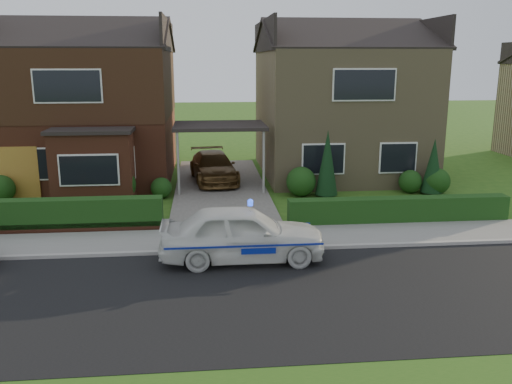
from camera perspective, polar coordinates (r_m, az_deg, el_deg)
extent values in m
plane|color=#2A5516|center=(12.82, -2.08, -11.06)|extent=(120.00, 120.00, 0.00)
cube|color=black|center=(12.82, -2.08, -11.06)|extent=(60.00, 6.00, 0.02)
cube|color=#9E9993|center=(15.61, -2.77, -6.17)|extent=(60.00, 0.16, 0.12)
cube|color=slate|center=(16.61, -2.95, -4.97)|extent=(60.00, 2.00, 0.10)
cube|color=#666059|center=(23.24, -3.75, 0.50)|extent=(3.80, 12.00, 0.12)
cube|color=brown|center=(26.24, -16.96, 7.75)|extent=(7.20, 8.00, 5.80)
cube|color=white|center=(22.96, -22.48, 2.73)|extent=(1.80, 0.08, 1.30)
cube|color=white|center=(22.24, -14.65, 3.00)|extent=(1.60, 0.08, 1.30)
cube|color=white|center=(22.22, -19.23, 10.48)|extent=(2.60, 0.08, 1.30)
cube|color=black|center=(26.14, -17.18, 10.90)|extent=(7.26, 8.06, 2.90)
cube|color=brown|center=(21.72, -16.79, 2.48)|extent=(3.00, 1.40, 2.70)
cube|color=black|center=(21.50, -17.05, 6.19)|extent=(3.20, 1.60, 0.14)
cube|color=#927F59|center=(26.54, 8.68, 8.24)|extent=(7.20, 8.00, 5.80)
cube|color=white|center=(22.50, 7.10, 3.46)|extent=(1.80, 0.08, 1.30)
cube|color=white|center=(23.39, 14.71, 3.51)|extent=(1.60, 0.08, 1.30)
cube|color=white|center=(22.57, 11.33, 11.01)|extent=(2.60, 0.08, 1.30)
cube|color=black|center=(22.78, -3.86, 6.97)|extent=(3.80, 3.00, 0.14)
cylinder|color=gray|center=(21.62, -8.19, 2.88)|extent=(0.10, 0.10, 2.70)
cylinder|color=gray|center=(21.72, 0.81, 3.07)|extent=(0.10, 0.10, 2.70)
cube|color=#90591F|center=(23.27, -24.45, 1.79)|extent=(2.20, 0.10, 2.10)
cube|color=brown|center=(18.42, -21.51, -3.62)|extent=(7.70, 0.25, 0.36)
cube|color=#183210|center=(18.61, -21.34, -4.01)|extent=(7.50, 0.55, 0.90)
cube|color=#183210|center=(18.94, 14.70, -3.21)|extent=(7.50, 0.55, 0.80)
sphere|color=#183210|center=(23.03, -25.28, 0.29)|extent=(1.08, 1.08, 1.08)
sphere|color=#183210|center=(21.70, -14.24, 0.77)|extent=(1.32, 1.32, 1.32)
sphere|color=#183210|center=(21.86, -9.94, 0.43)|extent=(0.84, 0.84, 0.84)
sphere|color=#183210|center=(21.90, 4.77, 1.10)|extent=(1.20, 1.20, 1.20)
sphere|color=#183210|center=(23.27, 15.93, 1.07)|extent=(0.96, 0.96, 0.96)
sphere|color=#183210|center=(23.38, 18.49, 1.09)|extent=(1.08, 1.08, 1.08)
cone|color=black|center=(21.76, 7.49, 2.84)|extent=(0.90, 0.90, 2.60)
cone|color=black|center=(23.19, 18.14, 2.43)|extent=(0.90, 0.90, 2.20)
imported|color=silver|center=(14.79, -1.47, -4.43)|extent=(1.80, 4.48, 1.53)
sphere|color=#193FF2|center=(14.56, -0.61, -1.25)|extent=(0.17, 0.17, 0.17)
cube|color=navy|center=(13.95, -1.19, -5.82)|extent=(4.12, 0.02, 0.05)
cube|color=navy|center=(15.67, -1.70, -3.61)|extent=(4.12, 0.01, 0.05)
ellipsoid|color=black|center=(14.57, -6.37, -3.58)|extent=(0.22, 0.17, 0.21)
sphere|color=white|center=(14.52, -6.32, -3.69)|extent=(0.11, 0.11, 0.11)
sphere|color=black|center=(14.51, -6.31, -3.07)|extent=(0.13, 0.13, 0.13)
cone|color=black|center=(14.50, -6.50, -2.82)|extent=(0.04, 0.04, 0.05)
cone|color=black|center=(14.50, -6.14, -2.81)|extent=(0.04, 0.04, 0.05)
imported|color=brown|center=(24.08, -4.50, 2.64)|extent=(2.32, 4.57, 1.27)
imported|color=gray|center=(19.30, -20.60, -2.09)|extent=(0.55, 0.50, 0.80)
imported|color=gray|center=(18.99, -10.89, -1.68)|extent=(0.60, 0.60, 0.81)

